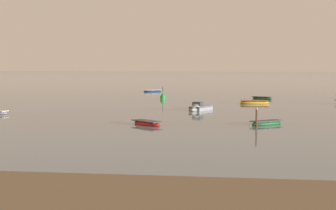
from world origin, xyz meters
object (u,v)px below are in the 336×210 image
Objects in this scene: rowboat_moored_4 at (153,91)px; channel_buoy at (163,96)px; rowboat_moored_8 at (262,98)px; rowboat_moored_0 at (147,123)px; rowboat_moored_5 at (254,102)px; rowboat_moored_3 at (267,123)px; motorboat_moored_0 at (198,109)px; mooring_post_near at (256,118)px.

channel_buoy is at bearing -99.60° from rowboat_moored_4.
channel_buoy is at bearing 38.20° from rowboat_moored_8.
rowboat_moored_0 is 42.94m from rowboat_moored_8.
channel_buoy is (5.71, -23.21, 0.29)m from rowboat_moored_4.
rowboat_moored_4 is at bearing -60.87° from rowboat_moored_5.
rowboat_moored_4 is at bearing 71.49° from rowboat_moored_3.
channel_buoy reaches higher than rowboat_moored_4.
rowboat_moored_8 is 1.68× the size of channel_buoy.
motorboat_moored_0 reaches higher than rowboat_moored_0.
rowboat_moored_8 is 17.05m from channel_buoy.
rowboat_moored_4 is 23.90m from channel_buoy.
motorboat_moored_0 is 2.27× the size of mooring_post_near.
rowboat_moored_0 is 39.36m from channel_buoy.
rowboat_moored_0 is 10.65m from mooring_post_near.
rowboat_moored_5 is 1.99× the size of channel_buoy.
rowboat_moored_5 is 2.23× the size of mooring_post_near.
rowboat_moored_3 is 0.94× the size of rowboat_moored_8.
channel_buoy reaches higher than rowboat_moored_3.
rowboat_moored_8 is (1.58, 10.95, -0.03)m from rowboat_moored_5.
rowboat_moored_4 is 1.07× the size of rowboat_moored_8.
mooring_post_near is at bearing -149.53° from rowboat_moored_3.
rowboat_moored_8 is 41.95m from mooring_post_near.
mooring_post_near reaches higher than rowboat_moored_0.
rowboat_moored_3 is 1.78× the size of mooring_post_near.
rowboat_moored_4 reaches higher than rowboat_moored_3.
motorboat_moored_0 is 25.78m from rowboat_moored_8.
channel_buoy is (-16.94, -1.90, 0.30)m from rowboat_moored_8.
motorboat_moored_0 is 2.02× the size of channel_buoy.
rowboat_moored_3 is at bearing 87.12° from rowboat_moored_5.
rowboat_moored_5 is at bearing -80.28° from rowboat_moored_4.
rowboat_moored_4 is at bearing 103.83° from channel_buoy.
rowboat_moored_5 is 11.07m from rowboat_moored_8.
motorboat_moored_0 reaches higher than rowboat_moored_4.
motorboat_moored_0 is 16.96m from rowboat_moored_3.
rowboat_moored_0 is at bearing 104.62° from rowboat_moored_8.
rowboat_moored_0 reaches higher than rowboat_moored_8.
motorboat_moored_0 is 19.03m from mooring_post_near.
mooring_post_near reaches higher than rowboat_moored_4.
rowboat_moored_5 reaches higher than rowboat_moored_3.
motorboat_moored_0 reaches higher than rowboat_moored_3.
rowboat_moored_8 is at bearing -176.77° from motorboat_moored_0.
mooring_post_near is (-0.51, -30.93, 0.68)m from rowboat_moored_5.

